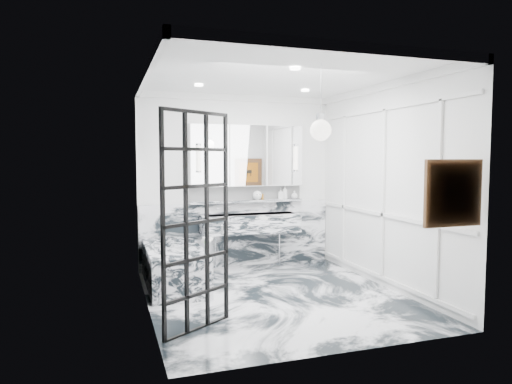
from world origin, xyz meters
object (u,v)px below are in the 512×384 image
object	(u,v)px
trough_sink	(250,223)
bathtub	(174,266)
mirror_cabinet	(247,156)
crittall_door	(197,223)

from	to	relation	value
trough_sink	bathtub	size ratio (longest dim) A/B	0.97
bathtub	mirror_cabinet	bearing A→B (deg)	32.06
crittall_door	bathtub	bearing A→B (deg)	57.22
trough_sink	bathtub	xyz separation A→B (m)	(-1.33, -0.66, -0.45)
crittall_door	trough_sink	world-z (taller)	crittall_door
crittall_door	trough_sink	bearing A→B (deg)	27.91
mirror_cabinet	bathtub	xyz separation A→B (m)	(-1.32, -0.83, -1.54)
trough_sink	bathtub	distance (m)	1.55
bathtub	crittall_door	bearing A→B (deg)	-89.85
trough_sink	bathtub	world-z (taller)	trough_sink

